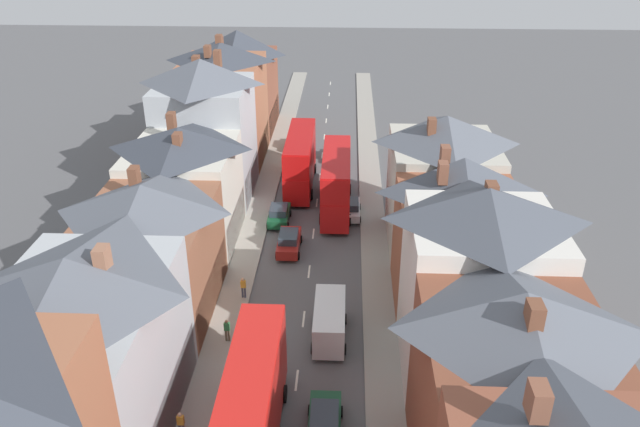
# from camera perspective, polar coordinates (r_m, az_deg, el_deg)

# --- Properties ---
(pavement_left) EXTENTS (2.20, 104.00, 0.14)m
(pavement_left) POSITION_cam_1_polar(r_m,az_deg,el_deg) (55.06, -5.81, -0.67)
(pavement_left) COLOR gray
(pavement_left) RESTS_ON ground
(pavement_right) EXTENTS (2.20, 104.00, 0.14)m
(pavement_right) POSITION_cam_1_polar(r_m,az_deg,el_deg) (54.56, 4.86, -0.89)
(pavement_right) COLOR gray
(pavement_right) RESTS_ON ground
(centre_line_dashes) EXTENTS (0.14, 97.80, 0.01)m
(centre_line_dashes) POSITION_cam_1_polar(r_m,az_deg,el_deg) (52.84, -0.61, -1.85)
(centre_line_dashes) COLOR silver
(centre_line_dashes) RESTS_ON ground
(terrace_row_left) EXTENTS (8.00, 79.67, 14.93)m
(terrace_row_left) POSITION_cam_1_polar(r_m,az_deg,el_deg) (45.12, -14.22, 0.36)
(terrace_row_left) COLOR #A36042
(terrace_row_left) RESTS_ON ground
(terrace_row_right) EXTENTS (8.00, 52.42, 12.01)m
(terrace_row_right) POSITION_cam_1_polar(r_m,az_deg,el_deg) (31.96, 16.02, -13.01)
(terrace_row_right) COLOR brown
(terrace_row_right) RESTS_ON ground
(double_decker_bus_lead) EXTENTS (2.74, 10.80, 5.30)m
(double_decker_bus_lead) POSITION_cam_1_polar(r_m,az_deg,el_deg) (55.78, 1.48, 2.98)
(double_decker_bus_lead) COLOR red
(double_decker_bus_lead) RESTS_ON ground
(double_decker_bus_mid_street) EXTENTS (2.74, 10.80, 5.30)m
(double_decker_bus_mid_street) POSITION_cam_1_polar(r_m,az_deg,el_deg) (32.73, -6.25, -17.01)
(double_decker_bus_mid_street) COLOR red
(double_decker_bus_mid_street) RESTS_ON ground
(double_decker_bus_far_approaching) EXTENTS (2.74, 10.80, 5.30)m
(double_decker_bus_far_approaching) POSITION_cam_1_polar(r_m,az_deg,el_deg) (60.54, -1.84, 4.96)
(double_decker_bus_far_approaching) COLOR #B70F0F
(double_decker_bus_far_approaching) RESTS_ON ground
(car_near_blue) EXTENTS (1.90, 4.01, 1.63)m
(car_near_blue) POSITION_cam_1_polar(r_m,az_deg,el_deg) (67.73, 1.70, 5.59)
(car_near_blue) COLOR maroon
(car_near_blue) RESTS_ON ground
(car_near_silver) EXTENTS (1.90, 4.18, 1.65)m
(car_near_silver) POSITION_cam_1_polar(r_m,az_deg,el_deg) (34.51, 0.42, -18.56)
(car_near_silver) COLOR #144728
(car_near_silver) RESTS_ON ground
(car_parked_left_a) EXTENTS (1.90, 4.28, 1.70)m
(car_parked_left_a) POSITION_cam_1_polar(r_m,az_deg,el_deg) (49.99, -2.86, -2.58)
(car_parked_left_a) COLOR maroon
(car_parked_left_a) RESTS_ON ground
(car_parked_right_a) EXTENTS (1.90, 4.04, 1.59)m
(car_parked_right_a) POSITION_cam_1_polar(r_m,az_deg,el_deg) (55.39, 2.78, 0.48)
(car_parked_right_a) COLOR silver
(car_parked_right_a) RESTS_ON ground
(car_mid_black) EXTENTS (1.90, 3.91, 1.62)m
(car_mid_black) POSITION_cam_1_polar(r_m,az_deg,el_deg) (54.37, -3.77, -0.07)
(car_mid_black) COLOR #144728
(car_mid_black) RESTS_ON ground
(car_far_grey) EXTENTS (1.90, 4.00, 1.71)m
(car_far_grey) POSITION_cam_1_polar(r_m,az_deg,el_deg) (70.72, -2.26, 6.56)
(car_far_grey) COLOR #4C515B
(car_far_grey) RESTS_ON ground
(delivery_van) EXTENTS (2.20, 5.20, 2.41)m
(delivery_van) POSITION_cam_1_polar(r_m,az_deg,el_deg) (40.34, 0.87, -9.77)
(delivery_van) COLOR white
(delivery_van) RESTS_ON ground
(pedestrian_mid_left) EXTENTS (0.36, 0.22, 1.61)m
(pedestrian_mid_left) POSITION_cam_1_polar(r_m,az_deg,el_deg) (34.95, -12.61, -18.20)
(pedestrian_mid_left) COLOR #3D4256
(pedestrian_mid_left) RESTS_ON pavement_left
(pedestrian_mid_right) EXTENTS (0.36, 0.22, 1.61)m
(pedestrian_mid_right) POSITION_cam_1_polar(r_m,az_deg,el_deg) (40.56, -8.49, -10.42)
(pedestrian_mid_right) COLOR brown
(pedestrian_mid_right) RESTS_ON pavement_left
(pedestrian_far_left) EXTENTS (0.36, 0.22, 1.61)m
(pedestrian_far_left) POSITION_cam_1_polar(r_m,az_deg,el_deg) (44.41, -7.02, -6.65)
(pedestrian_far_left) COLOR #3D4256
(pedestrian_far_left) RESTS_ON pavement_left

